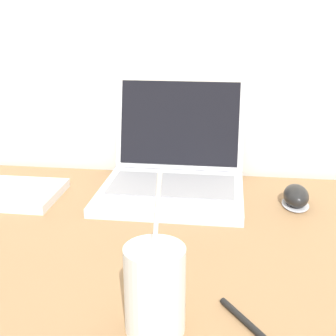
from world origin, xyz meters
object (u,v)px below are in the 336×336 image
object	(u,v)px
drink_cup	(151,287)
pen	(258,333)
laptop	(174,168)
computer_mouse	(296,197)

from	to	relation	value
drink_cup	pen	xyz separation A→B (m)	(0.14, 0.00, -0.06)
laptop	drink_cup	bearing A→B (deg)	-86.42
pen	laptop	bearing A→B (deg)	108.53
laptop	computer_mouse	size ratio (longest dim) A/B	3.70
drink_cup	computer_mouse	bearing A→B (deg)	61.75
drink_cup	pen	size ratio (longest dim) A/B	1.64
laptop	drink_cup	world-z (taller)	laptop
laptop	pen	bearing A→B (deg)	-71.47
drink_cup	pen	distance (m)	0.15
laptop	drink_cup	xyz separation A→B (m)	(0.03, -0.50, 0.01)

